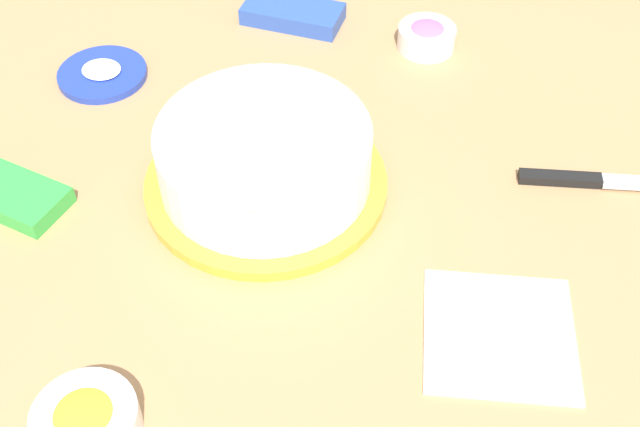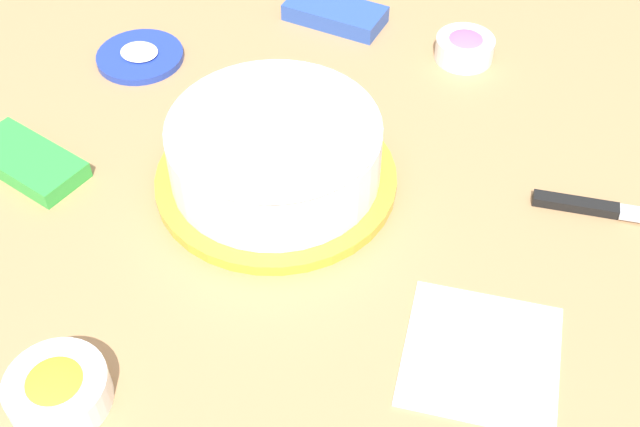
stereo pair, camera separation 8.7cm
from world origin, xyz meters
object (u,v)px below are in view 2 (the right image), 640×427
(frosted_cake, at_px, (275,153))
(spreading_knife, at_px, (619,211))
(frosting_tub_lid, at_px, (140,56))
(sprinkle_bowl_yellow, at_px, (58,389))
(paper_napkin, at_px, (482,354))
(candy_box_upper, at_px, (335,13))
(candy_box_lower, at_px, (28,161))
(sprinkle_bowl_pink, at_px, (465,47))

(frosted_cake, xyz_separation_m, spreading_knife, (0.37, 0.15, -0.04))
(frosting_tub_lid, relative_size, sprinkle_bowl_yellow, 1.25)
(frosting_tub_lid, relative_size, spreading_knife, 0.51)
(paper_napkin, bearing_deg, candy_box_upper, 132.42)
(frosted_cake, xyz_separation_m, frosting_tub_lid, (-0.29, 0.12, -0.04))
(frosted_cake, relative_size, candy_box_upper, 1.99)
(sprinkle_bowl_yellow, relative_size, candy_box_lower, 0.66)
(spreading_knife, relative_size, sprinkle_bowl_yellow, 2.43)
(candy_box_lower, bearing_deg, frosted_cake, 30.73)
(spreading_knife, bearing_deg, sprinkle_bowl_pink, 144.38)
(frosted_cake, bearing_deg, paper_napkin, -19.88)
(frosting_tub_lid, bearing_deg, candy_box_lower, -85.55)
(spreading_knife, xyz_separation_m, candy_box_upper, (-0.47, 0.19, 0.01))
(sprinkle_bowl_yellow, xyz_separation_m, paper_napkin, (0.32, 0.24, -0.02))
(sprinkle_bowl_yellow, bearing_deg, spreading_knife, 51.51)
(spreading_knife, relative_size, paper_napkin, 1.55)
(frosted_cake, height_order, frosting_tub_lid, frosted_cake)
(frosted_cake, relative_size, frosting_tub_lid, 2.37)
(frosting_tub_lid, height_order, paper_napkin, frosting_tub_lid)
(frosted_cake, distance_m, sprinkle_bowl_yellow, 0.35)
(paper_napkin, bearing_deg, sprinkle_bowl_pink, 114.40)
(frosting_tub_lid, xyz_separation_m, spreading_knife, (0.66, 0.03, -0.00))
(frosting_tub_lid, relative_size, paper_napkin, 0.80)
(sprinkle_bowl_pink, xyz_separation_m, sprinkle_bowl_yellow, (-0.12, -0.68, 0.00))
(sprinkle_bowl_yellow, distance_m, candy_box_upper, 0.68)
(sprinkle_bowl_pink, distance_m, candy_box_upper, 0.20)
(frosted_cake, height_order, sprinkle_bowl_yellow, frosted_cake)
(frosting_tub_lid, distance_m, candy_box_upper, 0.29)
(frosting_tub_lid, relative_size, candy_box_upper, 0.84)
(paper_napkin, bearing_deg, frosted_cake, 160.12)
(sprinkle_bowl_yellow, height_order, candy_box_lower, sprinkle_bowl_yellow)
(sprinkle_bowl_pink, xyz_separation_m, candy_box_lower, (-0.37, -0.46, -0.01))
(sprinkle_bowl_pink, relative_size, candy_box_lower, 0.56)
(candy_box_lower, relative_size, candy_box_upper, 1.01)
(frosting_tub_lid, height_order, candy_box_lower, candy_box_lower)
(sprinkle_bowl_pink, distance_m, sprinkle_bowl_yellow, 0.69)
(frosted_cake, distance_m, spreading_knife, 0.40)
(sprinkle_bowl_pink, height_order, sprinkle_bowl_yellow, sprinkle_bowl_yellow)
(frosted_cake, height_order, candy_box_upper, frosted_cake)
(candy_box_lower, distance_m, candy_box_upper, 0.49)
(candy_box_lower, bearing_deg, frosting_tub_lid, 100.76)
(candy_box_upper, bearing_deg, frosted_cake, -75.77)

